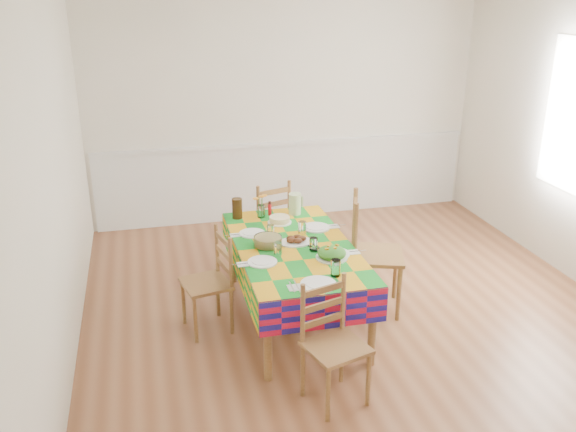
% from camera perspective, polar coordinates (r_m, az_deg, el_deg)
% --- Properties ---
extents(room, '(4.58, 5.08, 2.78)m').
position_cam_1_polar(room, '(4.72, 6.97, 4.90)').
color(room, brown).
rests_on(room, ground).
extents(wainscot, '(4.41, 0.06, 0.92)m').
position_cam_1_polar(wainscot, '(7.25, -0.17, 3.67)').
color(wainscot, white).
rests_on(wainscot, room).
extents(dining_table, '(0.92, 1.72, 0.67)m').
position_cam_1_polar(dining_table, '(4.94, 0.56, -3.50)').
color(dining_table, brown).
rests_on(dining_table, room).
extents(setting_near_head, '(0.42, 0.28, 0.12)m').
position_cam_1_polar(setting_near_head, '(4.33, 3.38, -5.83)').
color(setting_near_head, white).
rests_on(setting_near_head, dining_table).
extents(setting_left_near, '(0.41, 0.25, 0.11)m').
position_cam_1_polar(setting_left_near, '(4.65, -1.95, -3.86)').
color(setting_left_near, white).
rests_on(setting_left_near, dining_table).
extents(setting_left_far, '(0.40, 0.24, 0.11)m').
position_cam_1_polar(setting_left_far, '(5.10, -2.81, -1.54)').
color(setting_left_far, white).
rests_on(setting_left_far, dining_table).
extents(setting_right_near, '(0.44, 0.25, 0.11)m').
position_cam_1_polar(setting_right_near, '(4.77, 3.75, -3.20)').
color(setting_right_near, white).
rests_on(setting_right_near, dining_table).
extents(setting_right_far, '(0.46, 0.26, 0.12)m').
position_cam_1_polar(setting_right_far, '(5.19, 2.23, -1.10)').
color(setting_right_far, white).
rests_on(setting_right_far, dining_table).
extents(meat_platter, '(0.28, 0.20, 0.05)m').
position_cam_1_polar(meat_platter, '(4.95, 0.73, -2.29)').
color(meat_platter, white).
rests_on(meat_platter, dining_table).
extents(salad_platter, '(0.25, 0.25, 0.10)m').
position_cam_1_polar(salad_platter, '(4.68, 4.11, -3.51)').
color(salad_platter, white).
rests_on(salad_platter, dining_table).
extents(pasta_bowl, '(0.23, 0.23, 0.08)m').
position_cam_1_polar(pasta_bowl, '(4.88, -1.89, -2.38)').
color(pasta_bowl, white).
rests_on(pasta_bowl, dining_table).
extents(cake, '(0.21, 0.21, 0.06)m').
position_cam_1_polar(cake, '(5.35, -0.79, -0.36)').
color(cake, white).
rests_on(cake, dining_table).
extents(serving_utensils, '(0.13, 0.28, 0.01)m').
position_cam_1_polar(serving_utensils, '(4.89, 2.45, -2.86)').
color(serving_utensils, black).
rests_on(serving_utensils, dining_table).
extents(flower_vase, '(0.14, 0.11, 0.22)m').
position_cam_1_polar(flower_vase, '(5.47, -2.55, 0.79)').
color(flower_vase, white).
rests_on(flower_vase, dining_table).
extents(hot_sauce, '(0.03, 0.03, 0.13)m').
position_cam_1_polar(hot_sauce, '(5.52, -1.72, 0.74)').
color(hot_sauce, red).
rests_on(hot_sauce, dining_table).
extents(green_pitcher, '(0.11, 0.11, 0.19)m').
position_cam_1_polar(green_pitcher, '(5.54, 0.64, 1.14)').
color(green_pitcher, '#B8D697').
rests_on(green_pitcher, dining_table).
extents(tea_pitcher, '(0.09, 0.09, 0.18)m').
position_cam_1_polar(tea_pitcher, '(5.46, -4.78, 0.72)').
color(tea_pitcher, black).
rests_on(tea_pitcher, dining_table).
extents(name_card, '(0.08, 0.02, 0.02)m').
position_cam_1_polar(name_card, '(4.21, 3.22, -6.90)').
color(name_card, white).
rests_on(name_card, dining_table).
extents(chair_near, '(0.46, 0.45, 0.85)m').
position_cam_1_polar(chair_near, '(4.11, 4.21, -11.88)').
color(chair_near, brown).
rests_on(chair_near, room).
extents(chair_far, '(0.48, 0.47, 0.89)m').
position_cam_1_polar(chair_far, '(5.98, -1.89, -0.70)').
color(chair_far, brown).
rests_on(chair_far, room).
extents(chair_left, '(0.42, 0.44, 0.84)m').
position_cam_1_polar(chair_left, '(4.92, -7.26, -6.17)').
color(chair_left, brown).
rests_on(chair_left, room).
extents(chair_right, '(0.56, 0.57, 1.03)m').
position_cam_1_polar(chair_right, '(5.19, 7.81, -3.58)').
color(chair_right, brown).
rests_on(chair_right, room).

